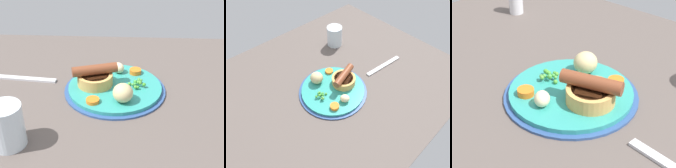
# 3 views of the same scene
# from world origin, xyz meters

# --- Properties ---
(dining_table) EXTENTS (1.10, 0.80, 0.03)m
(dining_table) POSITION_xyz_m (0.00, 0.00, 0.01)
(dining_table) COLOR #564C47
(dining_table) RESTS_ON ground
(dinner_plate) EXTENTS (0.25, 0.25, 0.01)m
(dinner_plate) POSITION_xyz_m (0.03, -0.05, 0.04)
(dinner_plate) COLOR #2D4C84
(dinner_plate) RESTS_ON dining_table
(sausage_pudding) EXTENTS (0.11, 0.09, 0.05)m
(sausage_pudding) POSITION_xyz_m (0.08, -0.05, 0.07)
(sausage_pudding) COLOR tan
(sausage_pudding) RESTS_ON dinner_plate
(pea_pile) EXTENTS (0.04, 0.04, 0.02)m
(pea_pile) POSITION_xyz_m (-0.03, -0.05, 0.05)
(pea_pile) COLOR #4A993F
(pea_pile) RESTS_ON dinner_plate
(potato_chunk_0) EXTENTS (0.05, 0.05, 0.04)m
(potato_chunk_0) POSITION_xyz_m (0.01, 0.02, 0.07)
(potato_chunk_0) COLOR #CCB77F
(potato_chunk_0) RESTS_ON dinner_plate
(potato_chunk_1) EXTENTS (0.04, 0.04, 0.03)m
(potato_chunk_1) POSITION_xyz_m (0.02, -0.12, 0.06)
(potato_chunk_1) COLOR beige
(potato_chunk_1) RESTS_ON dinner_plate
(carrot_slice_3) EXTENTS (0.04, 0.04, 0.01)m
(carrot_slice_3) POSITION_xyz_m (-0.02, -0.11, 0.05)
(carrot_slice_3) COLOR orange
(carrot_slice_3) RESTS_ON dinner_plate
(carrot_slice_4) EXTENTS (0.04, 0.04, 0.01)m
(carrot_slice_4) POSITION_xyz_m (0.08, 0.03, 0.05)
(carrot_slice_4) COLOR orange
(carrot_slice_4) RESTS_ON dinner_plate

